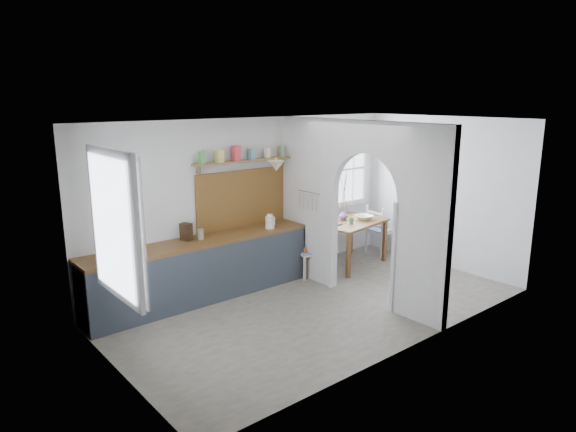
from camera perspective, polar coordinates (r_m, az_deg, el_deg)
floor at (r=7.46m, az=3.41°, el=-9.92°), size 5.80×3.20×0.01m
ceiling at (r=6.87m, az=3.72°, el=10.46°), size 5.80×3.20×0.01m
walls at (r=7.05m, az=3.56°, el=-0.15°), size 5.81×3.21×2.60m
partition at (r=7.54m, az=7.16°, el=1.83°), size 0.12×3.20×2.60m
kitchen_window at (r=5.47m, az=-18.91°, el=-1.02°), size 0.10×1.16×1.50m
nook_window at (r=9.33m, az=5.11°, el=4.99°), size 1.76×0.10×1.30m
counter at (r=7.67m, az=-9.65°, el=-5.78°), size 3.50×0.60×0.90m
sink at (r=6.99m, az=-18.94°, el=-4.46°), size 0.40×0.40×0.02m
backsplash at (r=8.11m, az=-5.14°, el=1.96°), size 1.65×0.03×0.90m
shelf at (r=7.94m, az=-4.88°, el=6.46°), size 1.75×0.20×0.21m
pendant_lamp at (r=7.90m, az=-1.32°, el=5.60°), size 0.26×0.26×0.16m
utensil_rail at (r=8.07m, az=2.36°, el=2.66°), size 0.02×0.50×0.02m
dining_table at (r=9.11m, az=6.87°, el=-3.00°), size 1.40×1.05×0.80m
chair_left at (r=8.48m, az=2.40°, el=-3.90°), size 0.49×0.49×0.86m
chair_right at (r=9.81m, az=10.35°, el=-1.51°), size 0.45×0.45×0.94m
kettle at (r=8.02m, az=-2.04°, el=-0.60°), size 0.20×0.17×0.22m
mug_a at (r=6.92m, az=-16.89°, el=-4.03°), size 0.10×0.10×0.09m
mug_b at (r=7.12m, az=-16.30°, el=-3.44°), size 0.16×0.16×0.11m
knife_block at (r=7.50m, az=-11.25°, el=-1.73°), size 0.16×0.19×0.25m
jar at (r=7.53m, az=-9.66°, el=-2.00°), size 0.12×0.12×0.15m
towel_magenta at (r=8.39m, az=1.84°, el=-5.21°), size 0.02×0.03×0.52m
towel_orange at (r=8.39m, az=1.92°, el=-5.40°), size 0.02×0.03×0.56m
bowl at (r=9.16m, az=8.46°, el=-0.14°), size 0.35×0.35×0.08m
table_cup at (r=8.84m, az=7.06°, el=-0.51°), size 0.14×0.14×0.10m
plate at (r=8.76m, az=5.36°, el=-0.87°), size 0.22×0.22×0.02m
vase at (r=9.06m, az=6.17°, el=0.09°), size 0.21×0.21×0.17m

